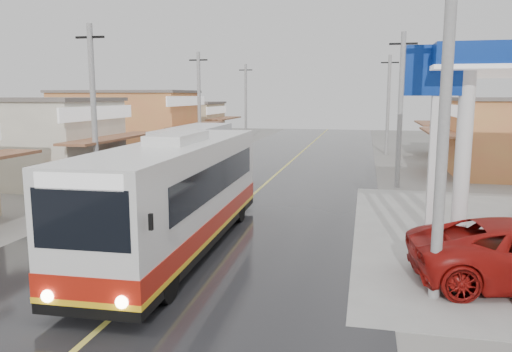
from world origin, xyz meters
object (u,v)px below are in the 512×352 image
object	(u,v)px
cyclist	(139,198)
tricycle_near	(132,166)
second_bus	(195,151)
coach_bus	(180,194)
tricycle_far	(57,177)

from	to	relation	value
cyclist	tricycle_near	world-z (taller)	cyclist
second_bus	coach_bus	bearing A→B (deg)	-75.19
coach_bus	tricycle_near	bearing A→B (deg)	121.39
coach_bus	tricycle_far	world-z (taller)	coach_bus
tricycle_far	coach_bus	bearing A→B (deg)	-52.43
tricycle_near	tricycle_far	world-z (taller)	tricycle_near
coach_bus	cyclist	xyz separation A→B (m)	(-3.29, 3.90, -1.06)
cyclist	tricycle_far	bearing A→B (deg)	153.93
coach_bus	tricycle_far	xyz separation A→B (m)	(-9.05, 6.96, -0.88)
cyclist	tricycle_near	distance (m)	7.50
tricycle_near	tricycle_far	size ratio (longest dim) A/B	1.16
second_bus	tricycle_near	distance (m)	3.84
tricycle_far	second_bus	bearing A→B (deg)	36.27
second_bus	tricycle_near	world-z (taller)	second_bus
second_bus	tricycle_far	size ratio (longest dim) A/B	4.30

